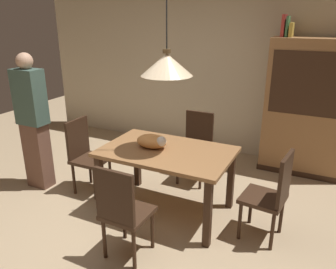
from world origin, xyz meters
TOP-DOWN VIEW (x-y plane):
  - ground at (0.00, 0.00)m, footprint 10.00×10.00m
  - back_wall at (0.00, 2.65)m, footprint 6.40×0.10m
  - dining_table at (0.14, 0.54)m, footprint 1.40×0.90m
  - chair_far_back at (0.14, 1.42)m, footprint 0.40×0.40m
  - chair_near_front at (0.14, -0.34)m, footprint 0.41×0.41m
  - chair_right_side at (1.27, 0.53)m, footprint 0.44×0.44m
  - chair_left_side at (-0.99, 0.54)m, footprint 0.40×0.40m
  - cat_sleeping at (-0.03, 0.53)m, footprint 0.39×0.26m
  - pendant_lamp at (0.14, 0.54)m, footprint 0.52×0.52m
  - hutch_bookcase at (1.39, 2.32)m, footprint 1.12×0.45m
  - book_red_tall at (0.96, 2.32)m, footprint 0.04×0.22m
  - book_green_slim at (1.01, 2.32)m, footprint 0.03×0.20m
  - book_yellow_short at (1.06, 2.32)m, footprint 0.04×0.20m
  - person_standing at (-1.62, 0.37)m, footprint 0.36×0.22m

SIDE VIEW (x-z plane):
  - ground at x=0.00m, z-range 0.00..0.00m
  - chair_far_back at x=0.14m, z-range 0.05..0.98m
  - chair_near_front at x=0.14m, z-range 0.05..0.98m
  - chair_right_side at x=1.27m, z-range 0.05..0.98m
  - chair_left_side at x=-0.99m, z-range 0.05..0.98m
  - dining_table at x=0.14m, z-range 0.27..1.02m
  - cat_sleeping at x=-0.03m, z-range 0.75..0.90m
  - person_standing at x=-1.62m, z-range 0.01..1.72m
  - hutch_bookcase at x=1.39m, z-range -0.04..1.81m
  - back_wall at x=0.00m, z-range 0.00..2.90m
  - pendant_lamp at x=0.14m, z-range 1.01..2.31m
  - book_yellow_short at x=1.06m, z-range 1.85..2.03m
  - book_green_slim at x=1.01m, z-range 1.85..2.11m
  - book_red_tall at x=0.96m, z-range 1.85..2.13m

